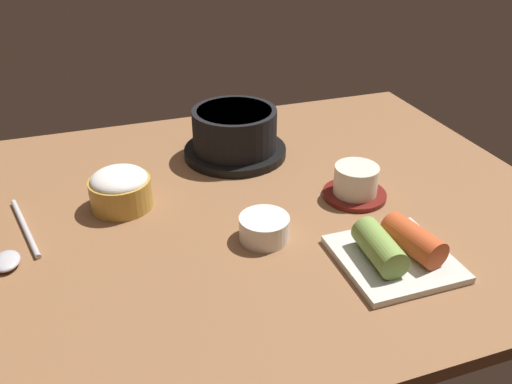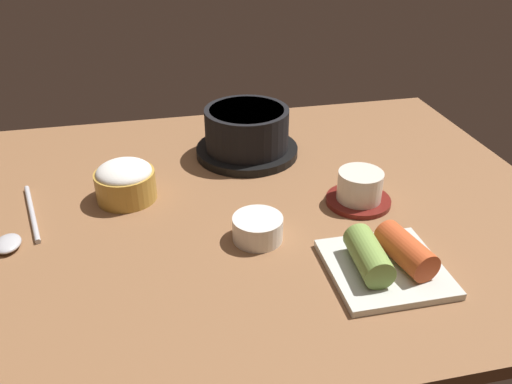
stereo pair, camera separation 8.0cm
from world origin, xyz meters
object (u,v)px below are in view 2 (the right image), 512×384
at_px(tea_cup_with_saucer, 359,189).
at_px(kimchi_plate, 386,260).
at_px(rice_bowl, 125,181).
at_px(banchan_cup_center, 258,228).
at_px(spoon, 16,232).
at_px(stone_pot, 247,133).

height_order(tea_cup_with_saucer, kimchi_plate, tea_cup_with_saucer).
bearing_deg(rice_bowl, banchan_cup_center, -40.28).
xyz_separation_m(banchan_cup_center, spoon, (-0.34, 0.08, -0.01)).
bearing_deg(tea_cup_with_saucer, banchan_cup_center, -160.79).
bearing_deg(stone_pot, kimchi_plate, -74.07).
bearing_deg(stone_pot, spoon, -153.23).
xyz_separation_m(stone_pot, rice_bowl, (-0.22, -0.12, -0.01)).
bearing_deg(kimchi_plate, banchan_cup_center, 143.87).
bearing_deg(spoon, rice_bowl, 25.36).
relative_size(tea_cup_with_saucer, kimchi_plate, 0.70).
relative_size(rice_bowl, spoon, 0.51).
distance_m(stone_pot, banchan_cup_center, 0.27).
xyz_separation_m(banchan_cup_center, kimchi_plate, (0.15, -0.11, 0.00)).
bearing_deg(kimchi_plate, rice_bowl, 141.51).
bearing_deg(rice_bowl, stone_pot, 27.76).
bearing_deg(rice_bowl, tea_cup_with_saucer, -14.41).
bearing_deg(tea_cup_with_saucer, stone_pot, 123.58).
distance_m(stone_pot, spoon, 0.42).
distance_m(rice_bowl, tea_cup_with_saucer, 0.37).
distance_m(stone_pot, rice_bowl, 0.25).
bearing_deg(banchan_cup_center, tea_cup_with_saucer, 19.21).
bearing_deg(kimchi_plate, tea_cup_with_saucer, 79.68).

